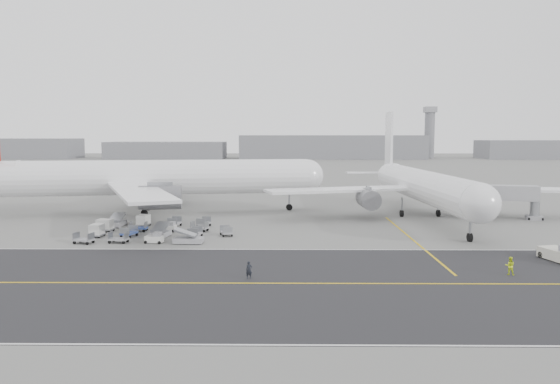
{
  "coord_description": "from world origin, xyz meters",
  "views": [
    {
      "loc": [
        12.34,
        -70.38,
        14.62
      ],
      "look_at": [
        11.44,
        12.0,
        5.88
      ],
      "focal_mm": 35.0,
      "sensor_mm": 36.0,
      "label": 1
    }
  ],
  "objects_px": {
    "airliner_b": "(421,185)",
    "ground_crew_b": "(510,266)",
    "control_tower": "(430,132)",
    "jet_bridge": "(494,194)",
    "ground_crew_a": "(249,270)",
    "airliner_a": "(148,178)"
  },
  "relations": [
    {
      "from": "airliner_b",
      "to": "ground_crew_b",
      "type": "bearing_deg",
      "value": -93.85
    },
    {
      "from": "control_tower",
      "to": "jet_bridge",
      "type": "height_order",
      "value": "control_tower"
    },
    {
      "from": "airliner_b",
      "to": "jet_bridge",
      "type": "bearing_deg",
      "value": -9.6
    },
    {
      "from": "ground_crew_a",
      "to": "ground_crew_b",
      "type": "distance_m",
      "value": 27.19
    },
    {
      "from": "airliner_b",
      "to": "ground_crew_b",
      "type": "relative_size",
      "value": 29.35
    },
    {
      "from": "airliner_a",
      "to": "ground_crew_a",
      "type": "distance_m",
      "value": 51.34
    },
    {
      "from": "jet_bridge",
      "to": "ground_crew_a",
      "type": "bearing_deg",
      "value": -121.61
    },
    {
      "from": "ground_crew_a",
      "to": "ground_crew_b",
      "type": "bearing_deg",
      "value": -9.15
    },
    {
      "from": "ground_crew_b",
      "to": "airliner_b",
      "type": "bearing_deg",
      "value": -73.49
    },
    {
      "from": "airliner_a",
      "to": "ground_crew_b",
      "type": "distance_m",
      "value": 66.24
    },
    {
      "from": "control_tower",
      "to": "jet_bridge",
      "type": "distance_m",
      "value": 246.45
    },
    {
      "from": "jet_bridge",
      "to": "ground_crew_b",
      "type": "distance_m",
      "value": 40.9
    },
    {
      "from": "ground_crew_a",
      "to": "airliner_a",
      "type": "bearing_deg",
      "value": 102.25
    },
    {
      "from": "control_tower",
      "to": "airliner_b",
      "type": "distance_m",
      "value": 247.88
    },
    {
      "from": "ground_crew_a",
      "to": "ground_crew_b",
      "type": "xyz_separation_m",
      "value": [
        27.13,
        1.82,
        0.06
      ]
    },
    {
      "from": "ground_crew_b",
      "to": "airliner_a",
      "type": "bearing_deg",
      "value": -24.94
    },
    {
      "from": "control_tower",
      "to": "jet_bridge",
      "type": "bearing_deg",
      "value": -102.07
    },
    {
      "from": "airliner_a",
      "to": "airliner_b",
      "type": "relative_size",
      "value": 1.17
    },
    {
      "from": "airliner_a",
      "to": "control_tower",
      "type": "bearing_deg",
      "value": -34.37
    },
    {
      "from": "airliner_a",
      "to": "ground_crew_a",
      "type": "bearing_deg",
      "value": -163.44
    },
    {
      "from": "airliner_a",
      "to": "jet_bridge",
      "type": "relative_size",
      "value": 4.11
    },
    {
      "from": "airliner_b",
      "to": "ground_crew_a",
      "type": "relative_size",
      "value": 31.47
    }
  ]
}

